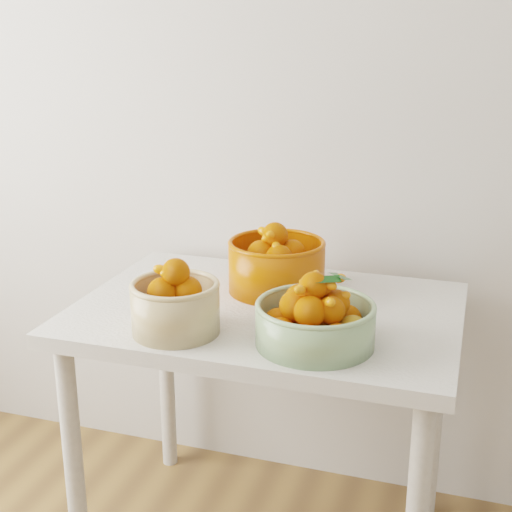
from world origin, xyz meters
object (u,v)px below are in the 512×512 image
object	(u,v)px
table	(267,340)
bowl_orange	(276,264)
bowl_cream	(175,305)
bowl_green	(315,320)

from	to	relation	value
table	bowl_orange	size ratio (longest dim) A/B	3.41
bowl_cream	bowl_orange	xyz separation A→B (m)	(0.15, 0.35, 0.01)
bowl_green	table	bearing A→B (deg)	131.93
table	bowl_green	world-z (taller)	bowl_green
table	bowl_green	bearing A→B (deg)	-48.07
bowl_green	bowl_orange	world-z (taller)	bowl_orange
table	bowl_cream	distance (m)	0.32
table	bowl_orange	bearing A→B (deg)	95.68
table	bowl_orange	world-z (taller)	bowl_orange
bowl_cream	bowl_green	size ratio (longest dim) A/B	0.68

